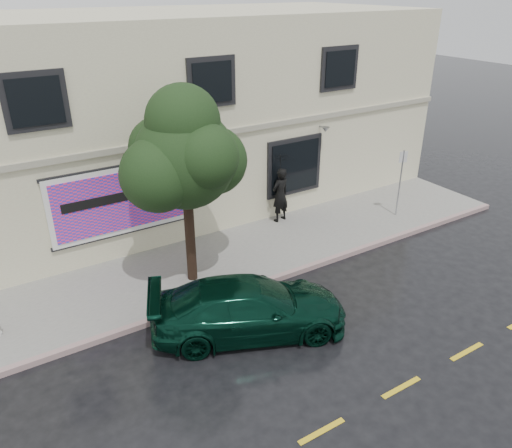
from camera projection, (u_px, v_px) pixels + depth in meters
ground at (304, 307)px, 13.47m from camera, size 90.00×90.00×0.00m
sidewalk at (243, 255)px, 15.91m from camera, size 20.00×3.50×0.15m
curb at (273, 280)px, 14.58m from camera, size 20.00×0.18×0.16m
road_marking at (401, 387)px, 10.80m from camera, size 19.00×0.12×0.01m
building at (164, 112)px, 18.79m from camera, size 20.00×8.12×7.00m
billboard at (120, 201)px, 14.79m from camera, size 4.30×0.16×2.20m
car at (249, 307)px, 12.26m from camera, size 5.26×3.80×1.40m
pedestrian at (280, 195)px, 17.60m from camera, size 0.80×0.60×1.98m
umbrella at (281, 157)px, 16.99m from camera, size 1.19×1.19×0.79m
street_tree at (185, 159)px, 12.94m from camera, size 2.67×2.67×4.98m
sign_pole at (401, 177)px, 17.79m from camera, size 0.30×0.11×2.48m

